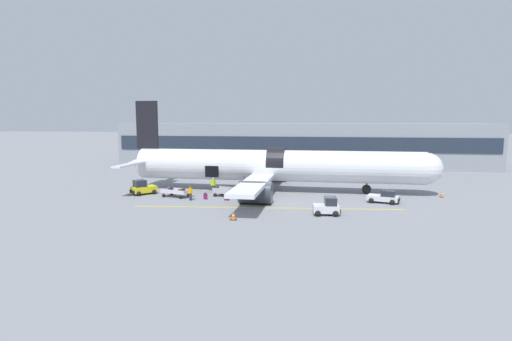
{
  "coord_description": "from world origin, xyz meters",
  "views": [
    {
      "loc": [
        4.89,
        -41.04,
        8.73
      ],
      "look_at": [
        -3.22,
        6.13,
        2.74
      ],
      "focal_mm": 28.0,
      "sensor_mm": 36.0,
      "label": 1
    }
  ],
  "objects": [
    {
      "name": "ground_crew_loader_a",
      "position": [
        -8.38,
        5.39,
        0.97
      ],
      "size": [
        0.59,
        0.59,
        1.84
      ],
      "color": "#2D2D33",
      "rests_on": "ground_plane"
    },
    {
      "name": "airplane",
      "position": [
        -1.42,
        7.79,
        3.08
      ],
      "size": [
        39.28,
        30.86,
        11.26
      ],
      "color": "white",
      "rests_on": "ground_plane"
    },
    {
      "name": "baggage_cart_loading",
      "position": [
        -6.28,
        3.29,
        0.48
      ],
      "size": [
        3.62,
        2.4,
        1.01
      ],
      "color": "#B7BABF",
      "rests_on": "ground_plane"
    },
    {
      "name": "safety_cone_engine_left",
      "position": [
        -2.95,
        -7.32,
        0.36
      ],
      "size": [
        0.58,
        0.58,
        0.75
      ],
      "color": "black",
      "rests_on": "ground_plane"
    },
    {
      "name": "ground_plane",
      "position": [
        0.0,
        0.0,
        0.0
      ],
      "size": [
        500.0,
        500.0,
        0.0
      ],
      "primitive_type": "plane",
      "color": "gray"
    },
    {
      "name": "suitcase_on_tarmac_spare",
      "position": [
        -8.1,
        1.17,
        0.32
      ],
      "size": [
        0.46,
        0.3,
        0.74
      ],
      "color": "#721951",
      "rests_on": "ground_plane"
    },
    {
      "name": "baggage_tug_lead",
      "position": [
        -16.35,
        2.84,
        0.74
      ],
      "size": [
        2.98,
        3.11,
        1.74
      ],
      "color": "yellow",
      "rests_on": "ground_plane"
    },
    {
      "name": "baggage_cart_queued",
      "position": [
        -11.78,
        2.0,
        0.52
      ],
      "size": [
        4.33,
        2.49,
        1.12
      ],
      "color": "silver",
      "rests_on": "ground_plane"
    },
    {
      "name": "ground_crew_driver",
      "position": [
        -9.56,
        0.35,
        0.85
      ],
      "size": [
        0.56,
        0.39,
        1.61
      ],
      "color": "#2D2D33",
      "rests_on": "ground_plane"
    },
    {
      "name": "apron_marking_line",
      "position": [
        -0.71,
        -2.02,
        0.0
      ],
      "size": [
        27.09,
        3.19,
        0.01
      ],
      "color": "yellow",
      "rests_on": "ground_plane"
    },
    {
      "name": "terminal_strip",
      "position": [
        0.0,
        37.08,
        4.1
      ],
      "size": [
        70.22,
        10.9,
        8.2
      ],
      "color": "gray",
      "rests_on": "ground_plane"
    },
    {
      "name": "suitcase_on_tarmac_upright",
      "position": [
        -5.61,
        0.99,
        0.25
      ],
      "size": [
        0.55,
        0.31,
        0.61
      ],
      "color": "#721951",
      "rests_on": "ground_plane"
    },
    {
      "name": "baggage_tug_rear",
      "position": [
        11.35,
        2.66,
        0.61
      ],
      "size": [
        3.58,
        2.7,
        1.37
      ],
      "color": "silver",
      "rests_on": "ground_plane"
    },
    {
      "name": "baggage_tug_mid",
      "position": [
        5.26,
        -3.91,
        0.71
      ],
      "size": [
        2.62,
        2.3,
        1.67
      ],
      "color": "silver",
      "rests_on": "ground_plane"
    },
    {
      "name": "safety_cone_nose",
      "position": [
        18.26,
        6.96,
        0.35
      ],
      "size": [
        0.46,
        0.46,
        0.75
      ],
      "color": "black",
      "rests_on": "ground_plane"
    },
    {
      "name": "ground_crew_loader_b",
      "position": [
        -2.27,
        5.22,
        0.86
      ],
      "size": [
        0.57,
        0.42,
        1.63
      ],
      "color": "#1E2338",
      "rests_on": "ground_plane"
    }
  ]
}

